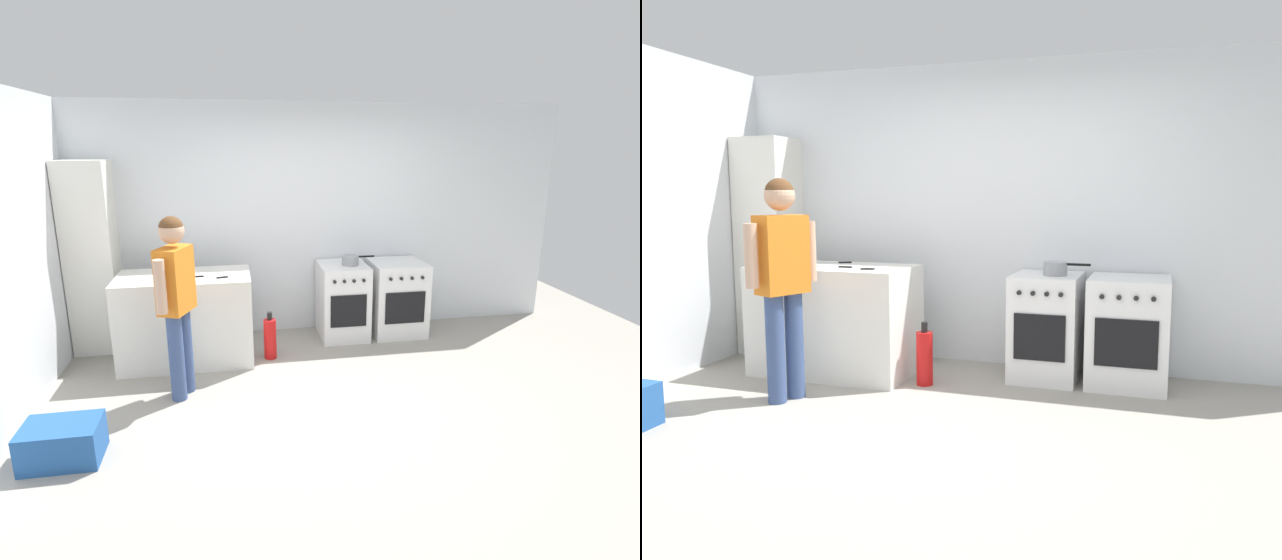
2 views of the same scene
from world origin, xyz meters
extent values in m
plane|color=gray|center=(0.00, 0.00, 0.00)|extent=(8.00, 8.00, 0.00)
cube|color=silver|center=(0.00, 1.95, 1.30)|extent=(6.00, 0.10, 2.60)
cube|color=silver|center=(-1.35, 1.20, 0.45)|extent=(1.30, 0.70, 0.90)
cube|color=white|center=(0.35, 1.58, 0.42)|extent=(0.53, 0.60, 0.85)
cube|color=black|center=(0.35, 1.27, 0.40)|extent=(0.40, 0.01, 0.36)
cylinder|color=black|center=(0.23, 1.46, 0.85)|extent=(0.17, 0.17, 0.01)
cylinder|color=black|center=(0.47, 1.46, 0.85)|extent=(0.17, 0.17, 0.01)
cylinder|color=black|center=(0.23, 1.70, 0.85)|extent=(0.17, 0.17, 0.01)
cylinder|color=black|center=(0.47, 1.70, 0.85)|extent=(0.17, 0.17, 0.01)
cylinder|color=black|center=(0.19, 1.26, 0.74)|extent=(0.04, 0.02, 0.04)
cylinder|color=black|center=(0.30, 1.26, 0.74)|extent=(0.04, 0.02, 0.04)
cylinder|color=black|center=(0.40, 1.26, 0.74)|extent=(0.04, 0.02, 0.04)
cylinder|color=black|center=(0.51, 1.26, 0.74)|extent=(0.04, 0.02, 0.04)
cube|color=white|center=(0.99, 1.58, 0.42)|extent=(0.61, 0.60, 0.85)
cube|color=black|center=(0.99, 1.27, 0.40)|extent=(0.45, 0.01, 0.36)
cylinder|color=black|center=(0.85, 1.46, 0.85)|extent=(0.19, 0.19, 0.01)
cylinder|color=black|center=(1.13, 1.46, 0.85)|extent=(0.19, 0.19, 0.01)
cylinder|color=black|center=(0.85, 1.70, 0.85)|extent=(0.19, 0.19, 0.01)
cylinder|color=black|center=(1.13, 1.70, 0.85)|extent=(0.19, 0.19, 0.01)
cylinder|color=black|center=(0.81, 1.26, 0.74)|extent=(0.04, 0.02, 0.04)
cylinder|color=black|center=(0.93, 1.26, 0.74)|extent=(0.04, 0.02, 0.04)
cylinder|color=black|center=(1.05, 1.26, 0.74)|extent=(0.04, 0.02, 0.04)
cylinder|color=black|center=(1.17, 1.26, 0.74)|extent=(0.04, 0.02, 0.04)
cylinder|color=gray|center=(0.42, 1.53, 0.90)|extent=(0.19, 0.19, 0.11)
cylinder|color=black|center=(0.60, 1.53, 0.94)|extent=(0.18, 0.02, 0.02)
cube|color=silver|center=(-1.37, 1.12, 0.90)|extent=(0.22, 0.04, 0.01)
cube|color=black|center=(-1.20, 1.12, 0.91)|extent=(0.11, 0.03, 0.01)
cube|color=silver|center=(-0.82, 1.08, 0.90)|extent=(0.20, 0.08, 0.01)
cube|color=black|center=(-0.97, 1.04, 0.91)|extent=(0.11, 0.05, 0.01)
cube|color=silver|center=(-1.53, 1.36, 0.90)|extent=(0.23, 0.13, 0.01)
cube|color=black|center=(-1.37, 1.43, 0.91)|extent=(0.11, 0.07, 0.01)
cylinder|color=#384C7A|center=(-1.37, 0.38, 0.39)|extent=(0.13, 0.13, 0.78)
cylinder|color=#384C7A|center=(-1.31, 0.53, 0.39)|extent=(0.13, 0.13, 0.78)
cube|color=orange|center=(-1.34, 0.45, 1.06)|extent=(0.31, 0.39, 0.55)
cylinder|color=tan|center=(-1.43, 0.23, 1.07)|extent=(0.09, 0.09, 0.44)
cylinder|color=tan|center=(-1.25, 0.67, 1.07)|extent=(0.09, 0.09, 0.44)
sphere|color=tan|center=(-1.34, 0.45, 1.47)|extent=(0.21, 0.21, 0.21)
sphere|color=brown|center=(-1.34, 0.45, 1.49)|extent=(0.20, 0.20, 0.20)
cylinder|color=red|center=(-0.52, 1.10, 0.21)|extent=(0.13, 0.13, 0.42)
cylinder|color=black|center=(-0.52, 1.10, 0.46)|extent=(0.05, 0.05, 0.08)
cube|color=silver|center=(-2.30, 1.68, 1.00)|extent=(0.48, 0.44, 2.00)
camera|label=1|loc=(-0.85, -3.71, 2.18)|focal=28.00mm
camera|label=2|loc=(1.21, -3.33, 1.47)|focal=35.00mm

